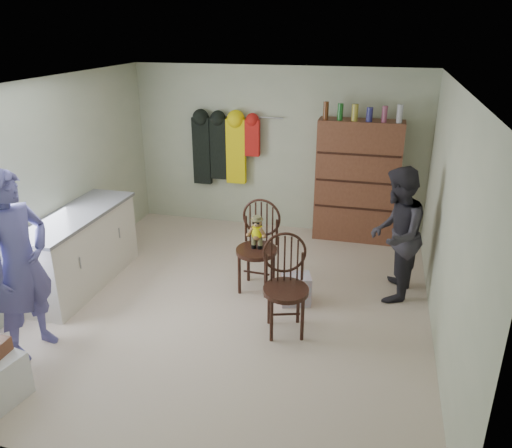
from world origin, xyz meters
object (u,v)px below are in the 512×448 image
(chair_front, at_px, (258,240))
(chair_far, at_px, (285,281))
(dresser, at_px, (357,181))
(counter, at_px, (79,249))

(chair_front, xyz_separation_m, chair_far, (0.50, -0.82, -0.06))
(chair_front, relative_size, dresser, 0.54)
(chair_front, bearing_deg, chair_far, -55.08)
(chair_front, relative_size, chair_far, 1.04)
(counter, relative_size, dresser, 0.91)
(chair_front, height_order, chair_far, chair_front)
(chair_front, xyz_separation_m, dresser, (1.04, 1.84, 0.28))
(dresser, bearing_deg, chair_front, -119.54)
(counter, bearing_deg, chair_front, 12.05)
(counter, relative_size, chair_front, 1.67)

